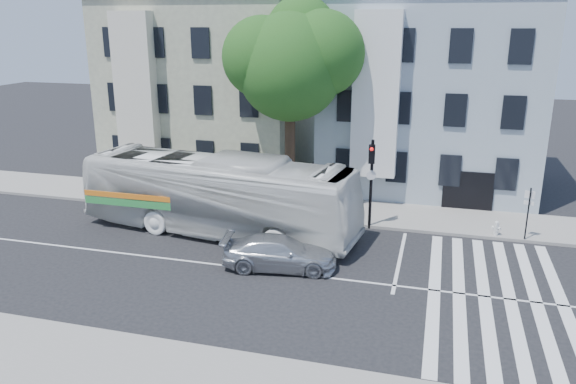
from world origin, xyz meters
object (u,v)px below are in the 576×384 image
at_px(bus, 218,195).
at_px(traffic_signal, 371,173).
at_px(fire_hydrant, 496,228).
at_px(sedan, 279,253).

relative_size(bus, traffic_signal, 3.07).
relative_size(bus, fire_hydrant, 19.26).
distance_m(sedan, traffic_signal, 6.67).
xyz_separation_m(sedan, fire_hydrant, (8.85, 5.93, -0.17)).
bearing_deg(fire_hydrant, traffic_signal, -176.54).
bearing_deg(fire_hydrant, bus, -168.00).
relative_size(traffic_signal, fire_hydrant, 6.26).
height_order(bus, fire_hydrant, bus).
distance_m(traffic_signal, fire_hydrant, 6.36).
distance_m(bus, sedan, 5.25).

